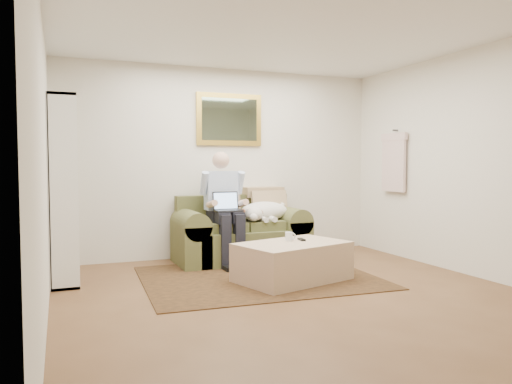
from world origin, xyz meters
TOP-DOWN VIEW (x-y plane):
  - room_shell at (0.00, 0.35)m, footprint 4.51×5.00m
  - rug at (-0.07, 1.02)m, footprint 2.63×2.15m
  - sofa at (0.08, 2.03)m, footprint 1.72×0.87m
  - seated_man at (-0.18, 1.87)m, footprint 0.57×0.81m
  - laptop at (-0.18, 1.81)m, footprint 0.33×0.26m
  - sleeping_dog at (0.39, 1.95)m, footprint 0.71×0.44m
  - ottoman at (0.22, 0.73)m, footprint 1.33×1.05m
  - coffee_mug at (0.23, 0.85)m, footprint 0.08×0.08m
  - tv_remote at (0.39, 0.84)m, footprint 0.07×0.15m
  - bookshelf at (-2.10, 1.60)m, footprint 0.28×0.80m
  - wall_mirror at (0.08, 2.47)m, footprint 0.94×0.04m
  - hanging_shirt at (2.19, 1.60)m, footprint 0.06×0.52m

SIDE VIEW (x-z plane):
  - rug at x=-0.07m, z-range 0.00..0.01m
  - ottoman at x=0.22m, z-range 0.00..0.43m
  - sofa at x=0.08m, z-range -0.22..0.81m
  - tv_remote at x=0.39m, z-range 0.43..0.45m
  - coffee_mug at x=0.23m, z-range 0.43..0.53m
  - sleeping_dog at x=0.39m, z-range 0.52..0.79m
  - seated_man at x=-0.18m, z-range 0.00..1.44m
  - laptop at x=-0.18m, z-range 0.64..0.88m
  - bookshelf at x=-2.10m, z-range 0.00..2.00m
  - room_shell at x=0.00m, z-range 0.00..2.61m
  - hanging_shirt at x=2.19m, z-range 0.90..1.80m
  - wall_mirror at x=0.08m, z-range 1.54..2.26m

